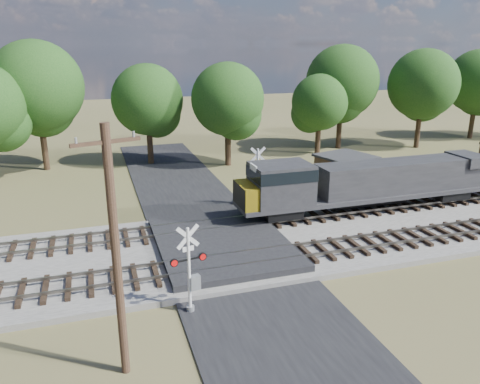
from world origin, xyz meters
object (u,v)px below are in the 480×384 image
object	(u,v)px
crossing_signal_near	(191,277)
utility_pole	(116,250)
equipment_shed	(345,171)
crossing_signal_far	(256,182)

from	to	relation	value
crossing_signal_near	utility_pole	bearing A→B (deg)	-144.86
equipment_shed	utility_pole	bearing A→B (deg)	-152.28
crossing_signal_near	equipment_shed	bearing A→B (deg)	32.41
utility_pole	equipment_shed	size ratio (longest dim) A/B	1.86
crossing_signal_far	equipment_shed	xyz separation A→B (m)	(8.31, 2.31, -0.47)
crossing_signal_far	equipment_shed	size ratio (longest dim) A/B	0.91
utility_pole	equipment_shed	xyz separation A→B (m)	(18.52, 17.38, -3.33)
crossing_signal_far	utility_pole	distance (m)	18.42
crossing_signal_near	crossing_signal_far	bearing A→B (deg)	48.79
crossing_signal_far	utility_pole	xyz separation A→B (m)	(-10.21, -15.06, 2.86)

